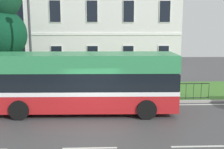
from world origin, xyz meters
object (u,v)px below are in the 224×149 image
Objects in this scene: evergreen_tree at (5,48)px; street_lamp_post at (30,38)px; single_decker_bus at (85,82)px; georgian_townhouse at (94,1)px.

street_lamp_post is at bearing -48.11° from evergreen_tree.
single_decker_bus is (5.73, -5.11, -1.32)m from evergreen_tree.
street_lamp_post is (-3.29, 2.39, 2.12)m from single_decker_bus.
single_decker_bus is 4.59m from street_lamp_post.
evergreen_tree is at bearing 139.44° from single_decker_bus.
evergreen_tree is 7.79m from single_decker_bus.
georgian_townhouse is 2.33× the size of street_lamp_post.
evergreen_tree is 0.92× the size of single_decker_bus.
georgian_townhouse reaches higher than street_lamp_post.
single_decker_bus is at bearing -41.74° from evergreen_tree.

